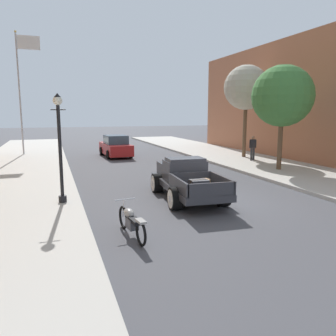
{
  "coord_description": "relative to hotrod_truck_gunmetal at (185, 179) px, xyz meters",
  "views": [
    {
      "loc": [
        -5.41,
        -11.23,
        3.34
      ],
      "look_at": [
        -0.77,
        2.15,
        1.0
      ],
      "focal_mm": 35.96,
      "sensor_mm": 36.0,
      "label": 1
    }
  ],
  "objects": [
    {
      "name": "motorcycle_parked",
      "position": [
        -3.01,
        -3.54,
        -0.31
      ],
      "size": [
        0.62,
        2.12,
        0.93
      ],
      "color": "black",
      "rests_on": "ground"
    },
    {
      "name": "car_background_red",
      "position": [
        -0.35,
        13.35,
        0.01
      ],
      "size": [
        2.03,
        4.38,
        1.65
      ],
      "color": "#AD1E1E",
      "rests_on": "ground"
    },
    {
      "name": "street_tree_nearest",
      "position": [
        7.22,
        3.67,
        3.47
      ],
      "size": [
        3.38,
        3.38,
        5.78
      ],
      "color": "brown",
      "rests_on": "sidewalk_right"
    },
    {
      "name": "flagpole",
      "position": [
        -6.81,
        16.1,
        5.02
      ],
      "size": [
        1.74,
        0.16,
        9.16
      ],
      "color": "#B2B2B7",
      "rests_on": "sidewalk_left"
    },
    {
      "name": "pedestrian_sidewalk_right",
      "position": [
        7.82,
        7.27,
        0.33
      ],
      "size": [
        0.53,
        0.22,
        1.65
      ],
      "color": "#333338",
      "rests_on": "sidewalk_right"
    },
    {
      "name": "street_lamp_near",
      "position": [
        -4.67,
        0.23,
        1.63
      ],
      "size": [
        0.5,
        0.32,
        3.85
      ],
      "color": "black",
      "rests_on": "sidewalk_left"
    },
    {
      "name": "hotrod_truck_gunmetal",
      "position": [
        0.0,
        0.0,
        0.0
      ],
      "size": [
        2.39,
        5.02,
        1.58
      ],
      "color": "#333338",
      "rests_on": "ground"
    },
    {
      "name": "street_tree_second",
      "position": [
        8.3,
        9.12,
        4.31
      ],
      "size": [
        3.14,
        3.14,
        6.52
      ],
      "color": "brown",
      "rests_on": "sidewalk_right"
    },
    {
      "name": "ground_plane",
      "position": [
        0.47,
        -0.89,
        -0.75
      ],
      "size": [
        140.0,
        140.0,
        0.0
      ],
      "primitive_type": "plane",
      "color": "#47474C"
    }
  ]
}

